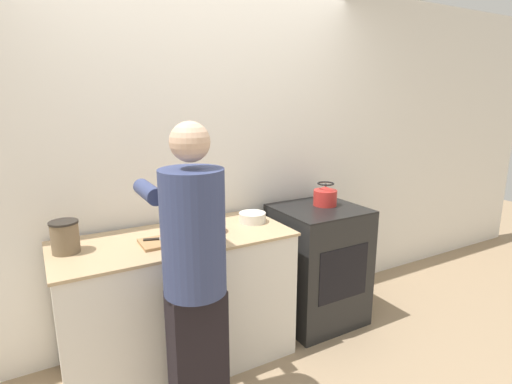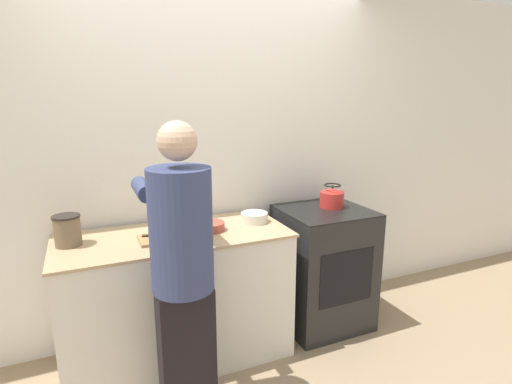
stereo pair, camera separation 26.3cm
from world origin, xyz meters
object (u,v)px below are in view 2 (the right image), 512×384
knife (162,235)px  kettle (332,198)px  oven (323,267)px  person (182,266)px  cutting_board (165,238)px  bowl_prep (254,217)px  canister_jar (67,230)px

knife → kettle: kettle is taller
oven → kettle: kettle is taller
oven → person: person is taller
oven → cutting_board: size_ratio=2.91×
person → kettle: size_ratio=9.04×
person → bowl_prep: person is taller
cutting_board → knife: size_ratio=1.27×
person → cutting_board: bearing=89.8°
cutting_board → knife: (-0.02, 0.02, 0.01)m
kettle → canister_jar: kettle is taller
oven → kettle: 0.55m
cutting_board → kettle: 1.29m
kettle → canister_jar: size_ratio=0.98×
bowl_prep → knife: bearing=-173.3°
knife → bowl_prep: bearing=23.6°
person → bowl_prep: size_ratio=8.68×
canister_jar → kettle: bearing=-1.3°
person → canister_jar: person is taller
oven → kettle: size_ratio=5.11×
kettle → bowl_prep: kettle is taller
oven → bowl_prep: bearing=175.1°
cutting_board → kettle: bearing=3.7°
bowl_prep → oven: bearing=-4.9°
oven → bowl_prep: (-0.56, 0.05, 0.46)m
person → cutting_board: 0.45m
cutting_board → bowl_prep: 0.65m
knife → bowl_prep: 0.67m
kettle → person: bearing=-157.6°
knife → kettle: size_ratio=1.38×
person → canister_jar: bearing=133.6°
kettle → bowl_prep: bearing=178.7°
bowl_prep → canister_jar: canister_jar is taller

